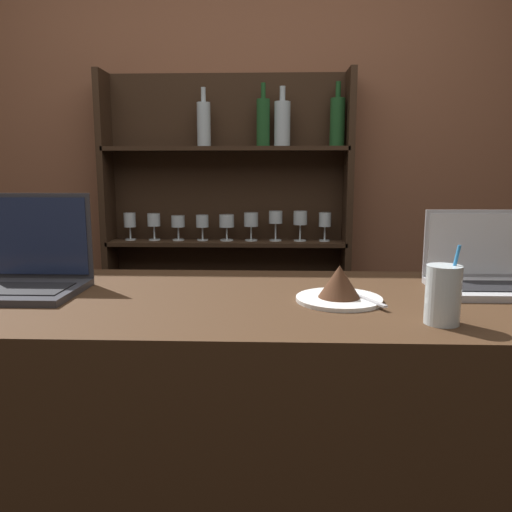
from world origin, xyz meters
TOP-DOWN VIEW (x-y plane):
  - bar_counter at (0.00, 0.34)m, footprint 2.13×0.68m
  - back_wall at (0.00, 1.62)m, footprint 7.00×0.06m
  - back_shelf at (-0.05, 1.54)m, footprint 1.19×0.18m
  - laptop_near at (-0.50, 0.38)m, footprint 0.31×0.25m
  - laptop_far at (0.74, 0.45)m, footprint 0.29×0.23m
  - cake_plate at (0.33, 0.31)m, footprint 0.21×0.21m
  - water_glass at (0.52, 0.13)m, footprint 0.07×0.07m

SIDE VIEW (x-z plane):
  - bar_counter at x=0.00m, z-range 0.00..1.01m
  - back_shelf at x=-0.05m, z-range 0.06..1.85m
  - cake_plate at x=0.33m, z-range 1.00..1.09m
  - laptop_far at x=0.74m, z-range 0.95..1.16m
  - laptop_near at x=-0.50m, z-range 0.94..1.20m
  - water_glass at x=0.52m, z-range 0.99..1.16m
  - back_wall at x=0.00m, z-range 0.00..2.70m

